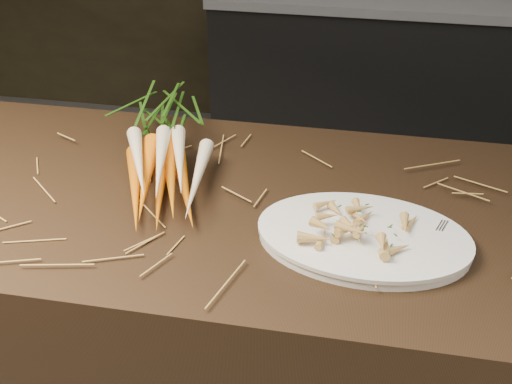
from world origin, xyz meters
TOP-DOWN VIEW (x-y plane):
  - main_counter at (0.00, 0.30)m, footprint 2.40×0.70m
  - back_counter at (0.30, 2.18)m, footprint 1.82×0.62m
  - straw_bedding at (0.00, 0.30)m, footprint 1.40×0.60m
  - root_veg_bunch at (-0.32, 0.43)m, footprint 0.32×0.57m
  - serving_platter at (0.14, 0.20)m, footprint 0.40×0.28m
  - roasted_veg_heap at (0.14, 0.20)m, footprint 0.20×0.15m
  - serving_fork at (0.27, 0.17)m, footprint 0.06×0.14m

SIDE VIEW (x-z plane):
  - back_counter at x=0.30m, z-range 0.00..0.84m
  - main_counter at x=0.00m, z-range 0.00..0.90m
  - straw_bedding at x=0.00m, z-range 0.90..0.92m
  - serving_platter at x=0.14m, z-range 0.90..0.92m
  - serving_fork at x=0.27m, z-range 0.92..0.92m
  - roasted_veg_heap at x=0.14m, z-range 0.92..0.96m
  - root_veg_bunch at x=-0.32m, z-range 0.90..1.00m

